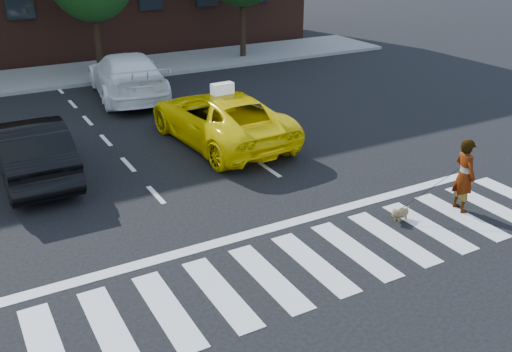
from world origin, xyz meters
The scene contains 10 objects.
ground centered at (0.00, 0.00, 0.00)m, with size 120.00×120.00×0.00m, color black.
crosswalk centered at (0.00, 0.00, 0.01)m, with size 13.00×2.40×0.01m, color silver.
stop_line centered at (0.00, 1.60, 0.01)m, with size 12.00×0.30×0.01m, color silver.
sidewalk_far centered at (0.00, 17.50, 0.07)m, with size 30.00×4.00×0.15m, color slate.
taxi centered at (1.40, 6.98, 0.77)m, with size 2.55×5.53×1.54m, color #FFDE05.
black_sedan centered at (-3.96, 7.00, 0.77)m, with size 1.64×4.69×1.55m, color black.
white_suv centered at (0.50, 13.14, 0.84)m, with size 2.35×5.79×1.68m, color white.
woman centered at (4.22, 0.26, 0.86)m, with size 0.62×0.41×1.71m, color #999999.
dog centered at (2.66, 0.53, 0.18)m, with size 0.55×0.25×0.31m.
taxi_sign centered at (1.40, 6.78, 1.70)m, with size 0.65×0.28×0.32m, color white.
Camera 1 is at (-5.56, -7.66, 5.99)m, focal length 40.00 mm.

